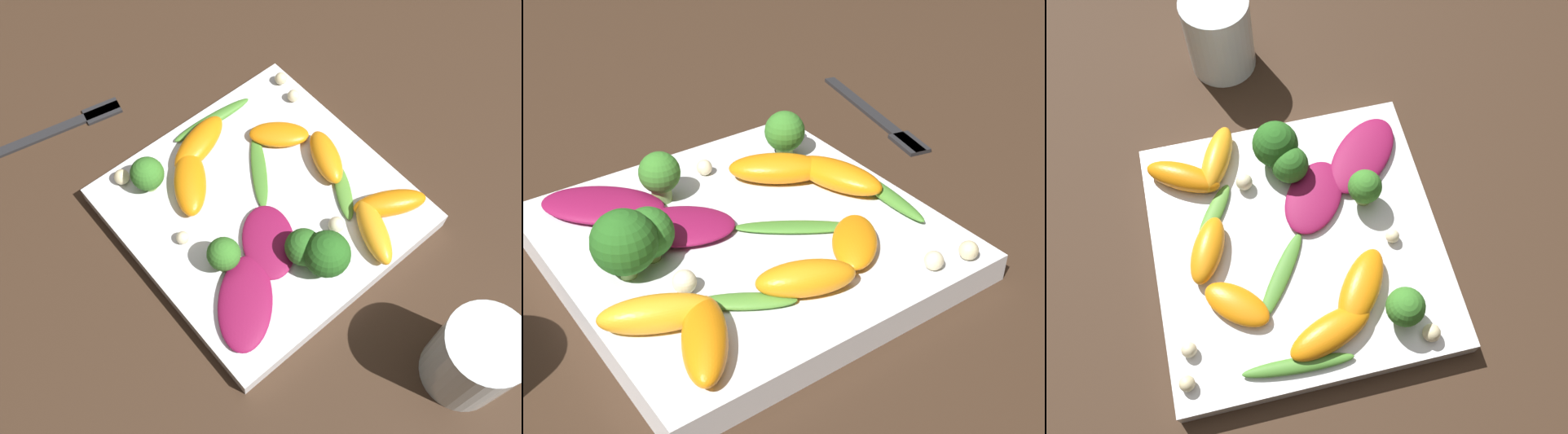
# 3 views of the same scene
# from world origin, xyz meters

# --- Properties ---
(ground_plane) EXTENTS (2.40, 2.40, 0.00)m
(ground_plane) POSITION_xyz_m (0.00, 0.00, 0.00)
(ground_plane) COLOR #382619
(plate) EXTENTS (0.25, 0.25, 0.02)m
(plate) POSITION_xyz_m (0.00, 0.00, 0.01)
(plate) COLOR white
(plate) RESTS_ON ground_plane
(drinking_glass) EXTENTS (0.07, 0.07, 0.09)m
(drinking_glass) POSITION_xyz_m (-0.23, -0.03, 0.04)
(drinking_glass) COLOR silver
(drinking_glass) RESTS_ON ground_plane
(fork) EXTENTS (0.05, 0.18, 0.01)m
(fork) POSITION_xyz_m (0.22, 0.10, 0.00)
(fork) COLOR #262628
(fork) RESTS_ON ground_plane
(radicchio_leaf_0) EXTENTS (0.09, 0.08, 0.01)m
(radicchio_leaf_0) POSITION_xyz_m (-0.04, 0.02, 0.03)
(radicchio_leaf_0) COLOR maroon
(radicchio_leaf_0) RESTS_ON plate
(radicchio_leaf_1) EXTENTS (0.10, 0.10, 0.01)m
(radicchio_leaf_1) POSITION_xyz_m (-0.07, 0.08, 0.03)
(radicchio_leaf_1) COLOR maroon
(radicchio_leaf_1) RESTS_ON plate
(orange_segment_0) EXTENTS (0.08, 0.07, 0.02)m
(orange_segment_0) POSITION_xyz_m (0.06, 0.04, 0.03)
(orange_segment_0) COLOR orange
(orange_segment_0) RESTS_ON plate
(orange_segment_1) EXTENTS (0.06, 0.07, 0.01)m
(orange_segment_1) POSITION_xyz_m (0.05, -0.06, 0.03)
(orange_segment_1) COLOR orange
(orange_segment_1) RESTS_ON plate
(orange_segment_2) EXTENTS (0.06, 0.07, 0.02)m
(orange_segment_2) POSITION_xyz_m (-0.08, -0.09, 0.03)
(orange_segment_2) COLOR orange
(orange_segment_2) RESTS_ON plate
(orange_segment_3) EXTENTS (0.07, 0.05, 0.02)m
(orange_segment_3) POSITION_xyz_m (-0.01, -0.08, 0.03)
(orange_segment_3) COLOR orange
(orange_segment_3) RESTS_ON plate
(orange_segment_4) EXTENTS (0.05, 0.08, 0.02)m
(orange_segment_4) POSITION_xyz_m (0.09, 0.01, 0.03)
(orange_segment_4) COLOR orange
(orange_segment_4) RESTS_ON plate
(orange_segment_5) EXTENTS (0.07, 0.05, 0.02)m
(orange_segment_5) POSITION_xyz_m (-0.09, -0.05, 0.03)
(orange_segment_5) COLOR orange
(orange_segment_5) RESTS_ON plate
(broccoli_floret_0) EXTENTS (0.03, 0.03, 0.04)m
(broccoli_floret_0) POSITION_xyz_m (-0.03, 0.07, 0.04)
(broccoli_floret_0) COLOR #7A9E51
(broccoli_floret_0) RESTS_ON plate
(broccoli_floret_1) EXTENTS (0.03, 0.03, 0.04)m
(broccoli_floret_1) POSITION_xyz_m (-0.07, 0.01, 0.04)
(broccoli_floret_1) COLOR #7A9E51
(broccoli_floret_1) RESTS_ON plate
(broccoli_floret_2) EXTENTS (0.04, 0.04, 0.05)m
(broccoli_floret_2) POSITION_xyz_m (-0.09, -0.00, 0.05)
(broccoli_floret_2) COLOR #84AD5B
(broccoli_floret_2) RESTS_ON plate
(broccoli_floret_3) EXTENTS (0.03, 0.03, 0.04)m
(broccoli_floret_3) POSITION_xyz_m (0.08, 0.07, 0.04)
(broccoli_floret_3) COLOR #7A9E51
(broccoli_floret_3) RESTS_ON plate
(arugula_sprig_0) EXTENTS (0.06, 0.05, 0.01)m
(arugula_sprig_0) POSITION_xyz_m (-0.04, -0.07, 0.02)
(arugula_sprig_0) COLOR #518E33
(arugula_sprig_0) RESTS_ON plate
(arugula_sprig_1) EXTENTS (0.08, 0.06, 0.01)m
(arugula_sprig_1) POSITION_xyz_m (0.03, -0.02, 0.02)
(arugula_sprig_1) COLOR #47842D
(arugula_sprig_1) RESTS_ON plate
(arugula_sprig_2) EXTENTS (0.02, 0.09, 0.01)m
(arugula_sprig_2) POSITION_xyz_m (0.11, -0.02, 0.02)
(arugula_sprig_2) COLOR #47842D
(arugula_sprig_2) RESTS_ON plate
(macadamia_nut_0) EXTENTS (0.02, 0.02, 0.02)m
(macadamia_nut_0) POSITION_xyz_m (-0.07, -0.03, 0.03)
(macadamia_nut_0) COLOR beige
(macadamia_nut_0) RESTS_ON plate
(macadamia_nut_1) EXTENTS (0.01, 0.01, 0.01)m
(macadamia_nut_1) POSITION_xyz_m (-0.07, -0.06, 0.03)
(macadamia_nut_1) COLOR beige
(macadamia_nut_1) RESTS_ON plate
(macadamia_nut_2) EXTENTS (0.01, 0.01, 0.01)m
(macadamia_nut_2) POSITION_xyz_m (0.10, -0.11, 0.03)
(macadamia_nut_2) COLOR beige
(macadamia_nut_2) RESTS_ON plate
(macadamia_nut_3) EXTENTS (0.02, 0.02, 0.02)m
(macadamia_nut_3) POSITION_xyz_m (0.11, 0.09, 0.03)
(macadamia_nut_3) COLOR beige
(macadamia_nut_3) RESTS_ON plate
(macadamia_nut_4) EXTENTS (0.01, 0.01, 0.01)m
(macadamia_nut_4) POSITION_xyz_m (0.02, 0.08, 0.03)
(macadamia_nut_4) COLOR beige
(macadamia_nut_4) RESTS_ON plate
(macadamia_nut_5) EXTENTS (0.01, 0.01, 0.01)m
(macadamia_nut_5) POSITION_xyz_m (0.07, -0.11, 0.03)
(macadamia_nut_5) COLOR beige
(macadamia_nut_5) RESTS_ON plate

